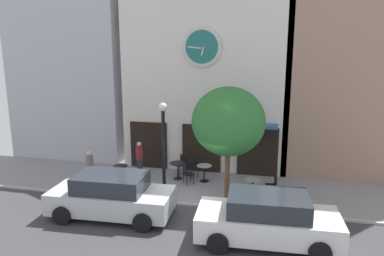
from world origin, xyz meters
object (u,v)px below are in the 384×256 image
(cafe_table_center_left, at_px, (178,167))
(cafe_chair_near_tree, at_px, (192,166))
(pedestrian_maroon, at_px, (140,159))
(cafe_chair_corner, at_px, (273,183))
(cafe_table_rightmost, at_px, (204,170))
(street_lamp, at_px, (164,148))
(street_tree, at_px, (228,122))
(cafe_table_near_curb, at_px, (253,185))
(pedestrian_grey, at_px, (90,169))
(cafe_table_leftmost, at_px, (121,171))
(cafe_chair_left_end, at_px, (118,177))
(cafe_chair_facing_wall, at_px, (187,173))
(parked_car_silver, at_px, (112,196))
(cafe_chair_outer, at_px, (184,163))
(parked_car_white, at_px, (267,219))

(cafe_table_center_left, bearing_deg, cafe_chair_near_tree, 37.23)
(pedestrian_maroon, bearing_deg, cafe_chair_corner, -8.59)
(cafe_table_rightmost, height_order, pedestrian_maroon, pedestrian_maroon)
(street_lamp, bearing_deg, cafe_table_rightmost, 52.45)
(cafe_table_rightmost, bearing_deg, street_tree, -55.84)
(cafe_table_near_curb, bearing_deg, pedestrian_grey, -173.84)
(cafe_table_near_curb, distance_m, pedestrian_grey, 6.78)
(street_lamp, bearing_deg, cafe_table_leftmost, 160.28)
(cafe_chair_left_end, distance_m, cafe_chair_facing_wall, 2.96)
(parked_car_silver, bearing_deg, cafe_table_leftmost, 108.67)
(cafe_chair_corner, xyz_separation_m, cafe_chair_outer, (-4.16, 1.81, 0.00))
(cafe_chair_near_tree, xyz_separation_m, cafe_chair_facing_wall, (0.00, -0.96, 0.00))
(cafe_chair_corner, height_order, cafe_chair_near_tree, same)
(street_tree, xyz_separation_m, cafe_table_near_curb, (0.96, 0.63, -2.66))
(cafe_table_leftmost, distance_m, cafe_chair_left_end, 0.82)
(street_tree, relative_size, pedestrian_maroon, 2.68)
(parked_car_white, bearing_deg, pedestrian_maroon, 142.09)
(cafe_table_rightmost, height_order, parked_car_silver, parked_car_silver)
(cafe_chair_facing_wall, bearing_deg, cafe_table_rightmost, 36.73)
(cafe_chair_facing_wall, bearing_deg, cafe_chair_left_end, -156.11)
(pedestrian_maroon, xyz_separation_m, parked_car_silver, (0.50, -4.02, -0.10))
(street_tree, distance_m, cafe_chair_facing_wall, 3.54)
(cafe_chair_outer, xyz_separation_m, parked_car_white, (4.04, -5.50, 0.23))
(street_lamp, relative_size, cafe_chair_outer, 4.20)
(cafe_table_near_curb, height_order, cafe_chair_left_end, cafe_chair_left_end)
(cafe_table_rightmost, height_order, cafe_chair_near_tree, cafe_chair_near_tree)
(cafe_chair_facing_wall, bearing_deg, pedestrian_grey, -159.13)
(pedestrian_maroon, bearing_deg, cafe_table_leftmost, -124.70)
(cafe_chair_left_end, xyz_separation_m, cafe_chair_near_tree, (2.71, 2.16, 0.00))
(street_tree, distance_m, parked_car_white, 4.03)
(street_tree, bearing_deg, cafe_table_near_curb, 33.25)
(cafe_table_leftmost, relative_size, parked_car_white, 0.17)
(street_tree, distance_m, cafe_chair_outer, 4.47)
(cafe_table_leftmost, xyz_separation_m, cafe_table_rightmost, (3.60, 0.91, 0.00))
(cafe_table_center_left, distance_m, cafe_table_rightmost, 1.23)
(street_lamp, xyz_separation_m, cafe_chair_left_end, (-2.06, 0.02, -1.39))
(parked_car_white, bearing_deg, cafe_table_center_left, 131.12)
(cafe_table_center_left, height_order, pedestrian_maroon, pedestrian_maroon)
(street_tree, distance_m, cafe_table_center_left, 4.08)
(cafe_chair_outer, bearing_deg, cafe_chair_facing_wall, -70.42)
(street_lamp, xyz_separation_m, street_tree, (2.60, -0.14, 1.23))
(cafe_table_center_left, relative_size, parked_car_white, 0.17)
(cafe_table_near_curb, bearing_deg, pedestrian_maroon, 167.56)
(cafe_table_leftmost, relative_size, cafe_chair_near_tree, 0.85)
(cafe_chair_left_end, distance_m, cafe_chair_near_tree, 3.46)
(street_tree, relative_size, pedestrian_grey, 2.68)
(pedestrian_grey, xyz_separation_m, parked_car_white, (7.39, -2.72, -0.10))
(street_lamp, bearing_deg, cafe_chair_near_tree, 73.39)
(cafe_table_rightmost, xyz_separation_m, cafe_chair_near_tree, (-0.68, 0.45, 0.02))
(street_tree, xyz_separation_m, pedestrian_grey, (-5.77, -0.10, -2.29))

